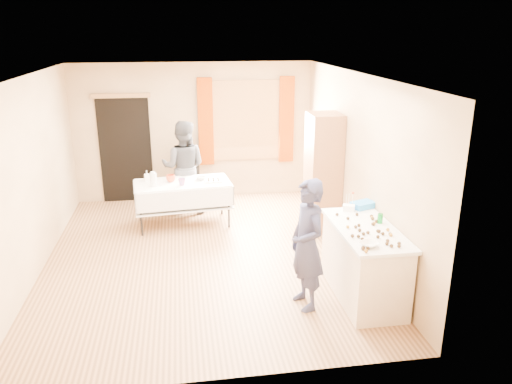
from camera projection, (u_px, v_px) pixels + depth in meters
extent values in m
cube|color=#9E7047|center=(204.00, 256.00, 7.34)|extent=(4.50, 5.50, 0.02)
cube|color=white|center=(198.00, 74.00, 6.52)|extent=(4.50, 5.50, 0.02)
cube|color=tan|center=(194.00, 132.00, 9.52)|extent=(4.50, 0.02, 2.60)
cube|color=tan|center=(217.00, 256.00, 4.34)|extent=(4.50, 0.02, 2.60)
cube|color=tan|center=(30.00, 178.00, 6.61)|extent=(0.02, 5.50, 2.60)
cube|color=tan|center=(357.00, 164.00, 7.26)|extent=(0.02, 5.50, 2.60)
cube|color=olive|center=(246.00, 120.00, 9.57)|extent=(1.32, 0.06, 1.52)
cube|color=white|center=(246.00, 121.00, 9.55)|extent=(1.20, 0.02, 1.40)
cube|color=#923000|center=(206.00, 122.00, 9.41)|extent=(0.28, 0.06, 1.65)
cube|color=#923000|center=(286.00, 120.00, 9.63)|extent=(0.28, 0.06, 1.65)
cube|color=black|center=(126.00, 150.00, 9.40)|extent=(0.95, 0.04, 2.00)
cube|color=olive|center=(121.00, 96.00, 9.05)|extent=(1.05, 0.06, 0.08)
cube|color=brown|center=(323.00, 173.00, 8.06)|extent=(0.50, 0.60, 1.92)
cube|color=beige|center=(364.00, 264.00, 6.13)|extent=(0.64, 1.42, 0.86)
cube|color=white|center=(366.00, 229.00, 5.98)|extent=(0.70, 1.48, 0.04)
cube|color=white|center=(182.00, 183.00, 8.30)|extent=(1.62, 0.92, 0.04)
cube|color=black|center=(191.00, 182.00, 9.24)|extent=(0.52, 0.52, 0.06)
cube|color=black|center=(187.00, 165.00, 9.33)|extent=(0.44, 0.13, 0.63)
imported|color=#222446|center=(307.00, 245.00, 5.79)|extent=(0.74, 0.62, 1.59)
imported|color=black|center=(184.00, 167.00, 8.89)|extent=(1.07, 0.97, 1.66)
cylinder|color=#117D26|center=(380.00, 218.00, 6.10)|extent=(0.08, 0.08, 0.12)
imported|color=white|center=(369.00, 244.00, 5.46)|extent=(0.34, 0.34, 0.05)
cube|color=white|center=(349.00, 208.00, 6.52)|extent=(0.18, 0.15, 0.08)
cube|color=#2586E0|center=(363.00, 205.00, 6.64)|extent=(0.35, 0.29, 0.08)
cylinder|color=silver|center=(153.00, 180.00, 8.04)|extent=(0.13, 0.13, 0.22)
imported|color=#AF3C1D|center=(171.00, 178.00, 8.30)|extent=(0.25, 0.25, 0.12)
imported|color=red|center=(182.00, 182.00, 8.12)|extent=(0.18, 0.18, 0.11)
imported|color=white|center=(201.00, 178.00, 8.42)|extent=(0.26, 0.26, 0.05)
cube|color=white|center=(214.00, 181.00, 8.32)|extent=(0.28, 0.20, 0.02)
imported|color=white|center=(147.00, 176.00, 8.31)|extent=(0.11, 0.12, 0.18)
sphere|color=#3F2314|center=(391.00, 235.00, 5.72)|extent=(0.04, 0.04, 0.04)
sphere|color=black|center=(352.00, 236.00, 5.69)|extent=(0.04, 0.04, 0.04)
sphere|color=black|center=(377.00, 221.00, 6.12)|extent=(0.04, 0.04, 0.04)
sphere|color=black|center=(387.00, 244.00, 5.49)|extent=(0.04, 0.04, 0.04)
sphere|color=black|center=(368.00, 233.00, 5.79)|extent=(0.04, 0.04, 0.04)
sphere|color=black|center=(360.00, 230.00, 5.85)|extent=(0.04, 0.04, 0.04)
sphere|color=#3F2314|center=(374.00, 223.00, 6.06)|extent=(0.04, 0.04, 0.04)
sphere|color=black|center=(383.00, 234.00, 5.75)|extent=(0.04, 0.04, 0.04)
sphere|color=black|center=(358.00, 236.00, 5.68)|extent=(0.04, 0.04, 0.04)
sphere|color=black|center=(373.00, 224.00, 6.04)|extent=(0.04, 0.04, 0.04)
sphere|color=black|center=(359.00, 225.00, 6.00)|extent=(0.04, 0.04, 0.04)
sphere|color=black|center=(390.00, 234.00, 5.74)|extent=(0.04, 0.04, 0.04)
sphere|color=#3F2314|center=(348.00, 227.00, 5.95)|extent=(0.04, 0.04, 0.04)
sphere|color=black|center=(378.00, 237.00, 5.67)|extent=(0.04, 0.04, 0.04)
sphere|color=black|center=(364.00, 234.00, 5.75)|extent=(0.04, 0.04, 0.04)
sphere|color=black|center=(379.00, 231.00, 5.82)|extent=(0.04, 0.04, 0.04)
sphere|color=black|center=(399.00, 246.00, 5.43)|extent=(0.04, 0.04, 0.04)
sphere|color=black|center=(388.00, 241.00, 5.56)|extent=(0.04, 0.04, 0.04)
sphere|color=#3F2314|center=(366.00, 251.00, 5.30)|extent=(0.04, 0.04, 0.04)
sphere|color=black|center=(368.00, 248.00, 5.39)|extent=(0.04, 0.04, 0.04)
sphere|color=black|center=(357.00, 214.00, 6.35)|extent=(0.04, 0.04, 0.04)
sphere|color=black|center=(363.00, 249.00, 5.36)|extent=(0.04, 0.04, 0.04)
sphere|color=black|center=(348.00, 218.00, 6.22)|extent=(0.04, 0.04, 0.04)
sphere|color=black|center=(337.00, 214.00, 6.35)|extent=(0.04, 0.04, 0.04)
sphere|color=#3F2314|center=(372.00, 218.00, 6.24)|extent=(0.04, 0.04, 0.04)
sphere|color=black|center=(371.00, 216.00, 6.29)|extent=(0.04, 0.04, 0.04)
sphere|color=black|center=(399.00, 243.00, 5.49)|extent=(0.04, 0.04, 0.04)
sphere|color=black|center=(356.00, 227.00, 5.95)|extent=(0.04, 0.04, 0.04)
sphere|color=black|center=(378.00, 231.00, 5.83)|extent=(0.04, 0.04, 0.04)
sphere|color=black|center=(362.00, 239.00, 5.61)|extent=(0.04, 0.04, 0.04)
sphere|color=#3F2314|center=(388.00, 230.00, 5.87)|extent=(0.04, 0.04, 0.04)
sphere|color=black|center=(363.00, 248.00, 5.39)|extent=(0.04, 0.04, 0.04)
sphere|color=black|center=(373.00, 219.00, 6.20)|extent=(0.04, 0.04, 0.04)
sphere|color=black|center=(391.00, 246.00, 5.43)|extent=(0.04, 0.04, 0.04)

